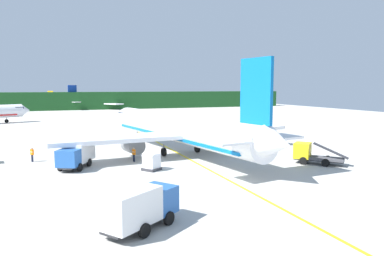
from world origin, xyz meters
TOP-DOWN VIEW (x-y plane):
  - ground at (0.00, 48.00)m, footprint 240.00×320.00m
  - distant_treeline at (0.00, 128.61)m, footprint 216.00×6.00m
  - airliner_foreground at (24.15, 23.55)m, footprint 34.49×41.53m
  - airliner_far_taxiway at (27.17, 133.05)m, footprint 32.36×27.26m
  - airliner_distant at (15.73, 164.14)m, footprint 24.05×20.18m
  - service_truck_fuel at (13.34, -1.19)m, footprint 5.77×5.03m
  - service_truck_baggage at (10.63, 18.92)m, footprint 4.59×6.16m
  - service_truck_catering at (36.79, 11.56)m, footprint 5.41×5.59m
  - cargo_container_near at (18.18, 14.69)m, footprint 2.32×2.32m
  - crew_marshaller at (17.34, 19.93)m, footprint 0.41×0.57m
  - crew_loader_left at (5.75, 24.16)m, footprint 0.46×0.51m
  - apron_guide_line at (24.17, 19.11)m, footprint 0.30×60.00m

SIDE VIEW (x-z plane):
  - ground at x=0.00m, z-range -0.20..0.00m
  - apron_guide_line at x=24.17m, z-range 0.00..0.01m
  - cargo_container_near at x=18.18m, z-range -0.05..1.90m
  - crew_marshaller at x=17.34m, z-range 0.16..1.91m
  - crew_loader_left at x=5.75m, z-range 0.17..1.95m
  - service_truck_catering at x=36.79m, z-range -0.08..2.46m
  - service_truck_baggage at x=10.63m, z-range 0.16..2.89m
  - service_truck_fuel at x=13.34m, z-range 0.15..2.94m
  - airliner_distant at x=15.73m, z-range -1.54..5.60m
  - airliner_far_taxiway at x=27.17m, z-range -2.10..7.68m
  - airliner_foreground at x=24.15m, z-range -2.56..9.34m
  - distant_treeline at x=0.00m, z-range 0.00..7.05m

